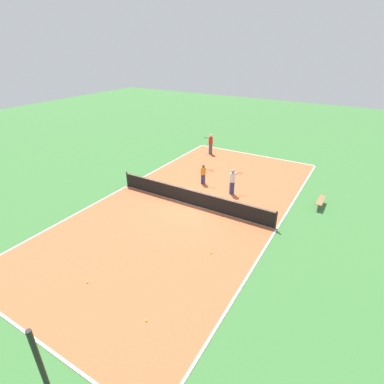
{
  "coord_description": "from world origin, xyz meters",
  "views": [
    {
      "loc": [
        -8.28,
        13.92,
        9.0
      ],
      "look_at": [
        0.0,
        0.0,
        0.9
      ],
      "focal_mm": 28.0,
      "sensor_mm": 36.0,
      "label": 1
    }
  ],
  "objects_px": {
    "tennis_ball_right_alley": "(240,154)",
    "tennis_net": "(192,197)",
    "tennis_ball_midcourt": "(87,282)",
    "player_near_white": "(233,180)",
    "player_center_orange": "(203,173)",
    "player_coach_red": "(211,142)",
    "tennis_ball_left_sideline": "(146,321)",
    "tennis_ball_far_baseline": "(211,253)",
    "bench": "(321,201)"
  },
  "relations": [
    {
      "from": "tennis_ball_left_sideline",
      "to": "tennis_ball_right_alley",
      "type": "distance_m",
      "value": 18.94
    },
    {
      "from": "player_near_white",
      "to": "tennis_ball_right_alley",
      "type": "bearing_deg",
      "value": 46.31
    },
    {
      "from": "tennis_net",
      "to": "bench",
      "type": "height_order",
      "value": "tennis_net"
    },
    {
      "from": "player_near_white",
      "to": "tennis_ball_far_baseline",
      "type": "distance_m",
      "value": 6.61
    },
    {
      "from": "player_center_orange",
      "to": "player_near_white",
      "type": "relative_size",
      "value": 0.82
    },
    {
      "from": "player_near_white",
      "to": "tennis_ball_right_alley",
      "type": "height_order",
      "value": "player_near_white"
    },
    {
      "from": "player_coach_red",
      "to": "tennis_ball_far_baseline",
      "type": "xyz_separation_m",
      "value": [
        -6.69,
        12.68,
        -1.0
      ]
    },
    {
      "from": "bench",
      "to": "tennis_ball_midcourt",
      "type": "distance_m",
      "value": 13.85
    },
    {
      "from": "tennis_ball_far_baseline",
      "to": "tennis_ball_right_alley",
      "type": "distance_m",
      "value": 14.52
    },
    {
      "from": "tennis_ball_midcourt",
      "to": "tennis_ball_right_alley",
      "type": "height_order",
      "value": "same"
    },
    {
      "from": "player_near_white",
      "to": "tennis_ball_left_sideline",
      "type": "distance_m",
      "value": 11.08
    },
    {
      "from": "bench",
      "to": "player_coach_red",
      "type": "xyz_separation_m",
      "value": [
        10.26,
        -5.18,
        0.67
      ]
    },
    {
      "from": "player_center_orange",
      "to": "tennis_ball_left_sideline",
      "type": "relative_size",
      "value": 21.03
    },
    {
      "from": "tennis_ball_far_baseline",
      "to": "player_center_orange",
      "type": "bearing_deg",
      "value": -58.36
    },
    {
      "from": "player_center_orange",
      "to": "tennis_ball_midcourt",
      "type": "distance_m",
      "value": 11.15
    },
    {
      "from": "bench",
      "to": "tennis_net",
      "type": "bearing_deg",
      "value": -60.49
    },
    {
      "from": "player_center_orange",
      "to": "tennis_ball_midcourt",
      "type": "xyz_separation_m",
      "value": [
        -0.6,
        11.11,
        -0.77
      ]
    },
    {
      "from": "tennis_net",
      "to": "player_center_orange",
      "type": "height_order",
      "value": "player_center_orange"
    },
    {
      "from": "tennis_net",
      "to": "bench",
      "type": "xyz_separation_m",
      "value": [
        -6.81,
        -3.86,
        -0.18
      ]
    },
    {
      "from": "tennis_ball_left_sideline",
      "to": "tennis_ball_midcourt",
      "type": "bearing_deg",
      "value": -4.52
    },
    {
      "from": "bench",
      "to": "player_center_orange",
      "type": "xyz_separation_m",
      "value": [
        7.73,
        0.76,
        0.44
      ]
    },
    {
      "from": "player_coach_red",
      "to": "tennis_ball_right_alley",
      "type": "xyz_separation_m",
      "value": [
        -2.37,
        -1.18,
        -1.0
      ]
    },
    {
      "from": "tennis_ball_midcourt",
      "to": "tennis_ball_far_baseline",
      "type": "height_order",
      "value": "same"
    },
    {
      "from": "tennis_ball_right_alley",
      "to": "player_near_white",
      "type": "bearing_deg",
      "value": 108.76
    },
    {
      "from": "player_coach_red",
      "to": "tennis_ball_midcourt",
      "type": "bearing_deg",
      "value": 111.66
    },
    {
      "from": "player_coach_red",
      "to": "player_center_orange",
      "type": "bearing_deg",
      "value": 124.35
    },
    {
      "from": "tennis_ball_far_baseline",
      "to": "tennis_net",
      "type": "bearing_deg",
      "value": -48.36
    },
    {
      "from": "tennis_ball_right_alley",
      "to": "tennis_ball_midcourt",
      "type": "bearing_deg",
      "value": 92.44
    },
    {
      "from": "bench",
      "to": "tennis_ball_far_baseline",
      "type": "distance_m",
      "value": 8.31
    },
    {
      "from": "tennis_ball_far_baseline",
      "to": "tennis_ball_midcourt",
      "type": "bearing_deg",
      "value": 50.94
    },
    {
      "from": "player_near_white",
      "to": "tennis_ball_left_sideline",
      "type": "relative_size",
      "value": 25.61
    },
    {
      "from": "player_coach_red",
      "to": "tennis_ball_far_baseline",
      "type": "height_order",
      "value": "player_coach_red"
    },
    {
      "from": "bench",
      "to": "tennis_ball_left_sideline",
      "type": "distance_m",
      "value": 12.72
    },
    {
      "from": "tennis_ball_left_sideline",
      "to": "tennis_ball_far_baseline",
      "type": "relative_size",
      "value": 1.0
    },
    {
      "from": "tennis_ball_far_baseline",
      "to": "tennis_ball_right_alley",
      "type": "bearing_deg",
      "value": -72.68
    },
    {
      "from": "player_near_white",
      "to": "tennis_ball_midcourt",
      "type": "relative_size",
      "value": 25.61
    },
    {
      "from": "tennis_ball_midcourt",
      "to": "player_coach_red",
      "type": "bearing_deg",
      "value": -79.56
    },
    {
      "from": "player_center_orange",
      "to": "tennis_ball_right_alley",
      "type": "xyz_separation_m",
      "value": [
        0.17,
        -7.12,
        -0.77
      ]
    },
    {
      "from": "player_center_orange",
      "to": "tennis_ball_midcourt",
      "type": "height_order",
      "value": "player_center_orange"
    },
    {
      "from": "tennis_net",
      "to": "player_near_white",
      "type": "height_order",
      "value": "player_near_white"
    },
    {
      "from": "tennis_ball_far_baseline",
      "to": "tennis_ball_left_sideline",
      "type": "bearing_deg",
      "value": 87.23
    },
    {
      "from": "tennis_ball_right_alley",
      "to": "tennis_net",
      "type": "bearing_deg",
      "value": 96.06
    },
    {
      "from": "bench",
      "to": "player_center_orange",
      "type": "distance_m",
      "value": 7.78
    },
    {
      "from": "player_center_orange",
      "to": "player_coach_red",
      "type": "xyz_separation_m",
      "value": [
        2.54,
        -5.94,
        0.23
      ]
    },
    {
      "from": "tennis_net",
      "to": "tennis_ball_left_sideline",
      "type": "height_order",
      "value": "tennis_net"
    },
    {
      "from": "player_center_orange",
      "to": "tennis_ball_midcourt",
      "type": "bearing_deg",
      "value": -94.77
    },
    {
      "from": "player_center_orange",
      "to": "tennis_ball_far_baseline",
      "type": "height_order",
      "value": "player_center_orange"
    },
    {
      "from": "player_coach_red",
      "to": "tennis_ball_right_alley",
      "type": "distance_m",
      "value": 2.83
    },
    {
      "from": "tennis_ball_midcourt",
      "to": "tennis_ball_far_baseline",
      "type": "xyz_separation_m",
      "value": [
        -3.55,
        -4.37,
        0.0
      ]
    },
    {
      "from": "tennis_net",
      "to": "player_center_orange",
      "type": "xyz_separation_m",
      "value": [
        0.91,
        -3.09,
        0.27
      ]
    }
  ]
}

